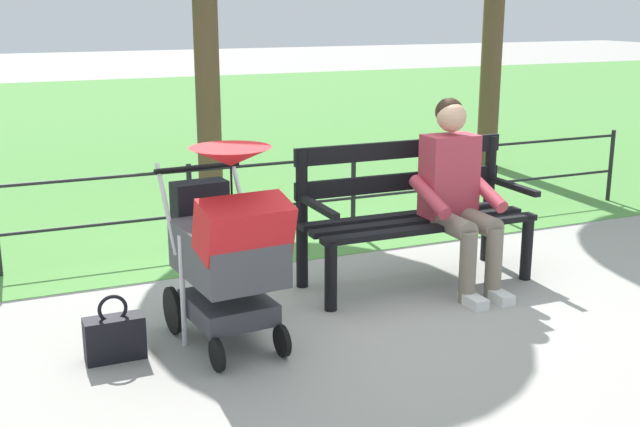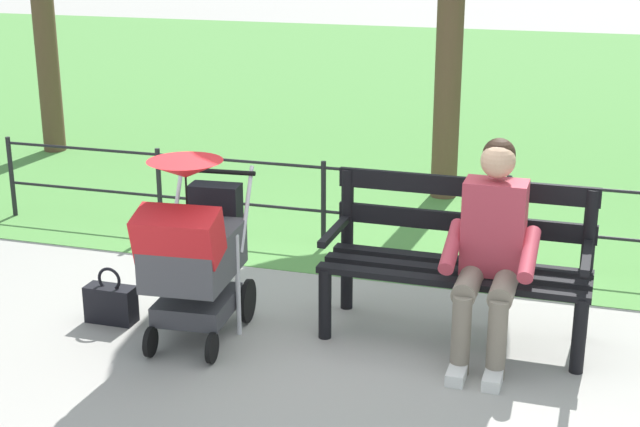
% 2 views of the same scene
% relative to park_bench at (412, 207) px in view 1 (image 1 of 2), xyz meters
% --- Properties ---
extents(ground_plane, '(60.00, 60.00, 0.00)m').
position_rel_park_bench_xyz_m(ground_plane, '(0.54, 0.12, -0.53)').
color(ground_plane, '#9E9B93').
extents(grass_lawn, '(40.00, 16.00, 0.01)m').
position_rel_park_bench_xyz_m(grass_lawn, '(0.54, -8.68, -0.52)').
color(grass_lawn, '#518E42').
rests_on(grass_lawn, ground).
extents(park_bench, '(1.60, 0.61, 0.96)m').
position_rel_park_bench_xyz_m(park_bench, '(0.00, 0.00, 0.00)').
color(park_bench, black).
rests_on(park_bench, ground).
extents(person_on_bench, '(0.53, 0.74, 1.28)m').
position_rel_park_bench_xyz_m(person_on_bench, '(-0.22, 0.22, 0.15)').
color(person_on_bench, slate).
rests_on(person_on_bench, ground).
extents(stroller, '(0.57, 0.92, 1.15)m').
position_rel_park_bench_xyz_m(stroller, '(1.49, 0.57, 0.07)').
color(stroller, black).
rests_on(stroller, ground).
extents(handbag, '(0.32, 0.14, 0.37)m').
position_rel_park_bench_xyz_m(handbag, '(2.13, 0.49, -0.40)').
color(handbag, black).
rests_on(handbag, ground).
extents(park_fence, '(7.04, 0.04, 0.70)m').
position_rel_park_bench_xyz_m(park_fence, '(0.54, -1.24, -0.11)').
color(park_fence, black).
rests_on(park_fence, ground).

